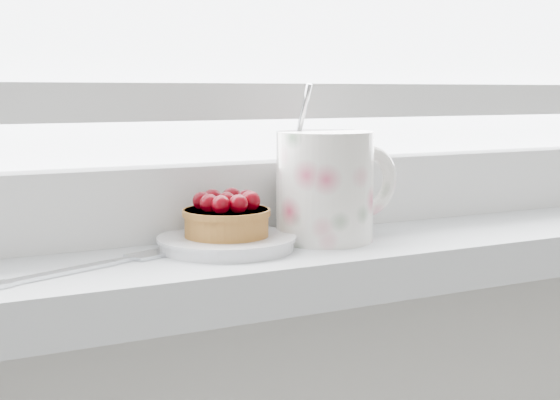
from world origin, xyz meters
TOP-DOWN VIEW (x-y plane):
  - saucer at (-0.04, 1.89)m, footprint 0.12×0.12m
  - raspberry_tart at (-0.04, 1.89)m, footprint 0.08×0.08m
  - floral_mug at (0.06, 1.89)m, footprint 0.13×0.10m
  - fork at (-0.16, 1.88)m, footprint 0.19×0.09m

SIDE VIEW (x-z plane):
  - fork at x=-0.16m, z-range 0.94..0.94m
  - saucer at x=-0.04m, z-range 0.94..0.95m
  - raspberry_tart at x=-0.04m, z-range 0.95..0.99m
  - floral_mug at x=0.06m, z-range 0.92..1.07m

